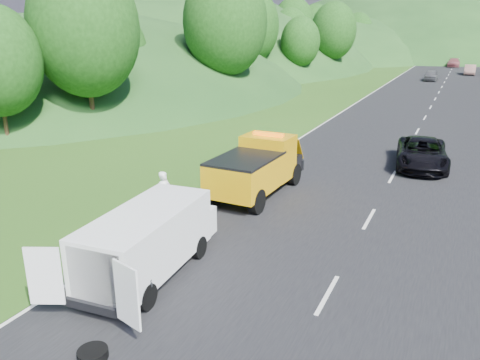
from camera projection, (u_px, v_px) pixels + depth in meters
The scene contains 15 objects.
ground at pixel (257, 246), 15.87m from camera, with size 320.00×320.00×0.00m, color #38661E.
road_surface at pixel (435, 99), 48.99m from camera, with size 14.00×200.00×0.02m, color black.
tree_line_left at pixel (297, 75), 75.18m from camera, with size 14.00×140.00×14.00m, color #27601C, non-canonical shape.
hills_backdrop at pixel (473, 56), 128.90m from camera, with size 201.00×288.60×44.00m, color #2D5B23, non-canonical shape.
tow_truck at pixel (257, 167), 20.48m from camera, with size 2.46×6.08×2.58m.
white_van at pixel (150, 239), 13.65m from camera, with size 3.21×6.03×2.09m.
woman at pixel (166, 217), 18.26m from camera, with size 0.67×0.49×1.85m, color white.
child at pixel (203, 230), 17.12m from camera, with size 0.53×0.42×1.10m, color #CAD370.
worker at pixel (134, 303), 12.57m from camera, with size 1.24×0.71×1.92m, color black.
suitcase at pixel (172, 211), 18.14m from camera, with size 0.34×0.19×0.54m, color #514D3D.
spare_tire at pixel (93, 358), 10.45m from camera, with size 0.68×0.68×0.20m, color black.
passing_suv at pixel (420, 167), 24.91m from camera, with size 2.50×5.42×1.51m, color black.
dist_car_a at pixel (431, 81), 66.37m from camera, with size 1.73×4.30×1.46m, color #48484D.
dist_car_b at pixel (469, 75), 75.08m from camera, with size 1.64×4.71×1.55m, color #835D57.
dist_car_c at pixel (453, 67), 90.51m from camera, with size 2.17×5.34×1.55m, color brown.
Camera 1 is at (5.68, -13.25, 7.02)m, focal length 35.00 mm.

